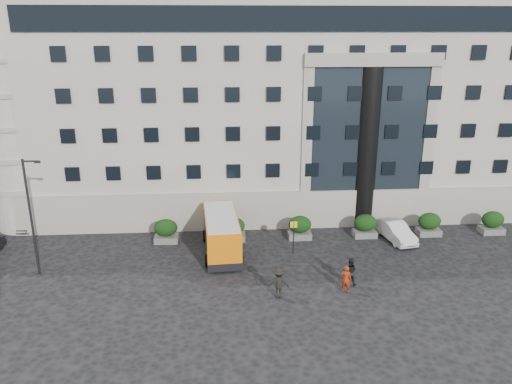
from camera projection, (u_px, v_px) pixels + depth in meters
ground at (218, 290)px, 31.53m from camera, size 120.00×120.00×0.00m
civic_building at (277, 99)px, 49.90m from camera, size 44.00×24.00×18.00m
entrance_column at (366, 149)px, 39.99m from camera, size 1.80×1.80×13.00m
apartment_far at (1, 67)px, 62.34m from camera, size 13.00×13.00×22.00m
hedge_a at (166, 231)px, 38.37m from camera, size 1.80×1.26×1.84m
hedge_b at (233, 229)px, 38.70m from camera, size 1.80×1.26×1.84m
hedge_c at (300, 227)px, 39.02m from camera, size 1.80×1.26×1.84m
hedge_d at (365, 225)px, 39.35m from camera, size 1.80×1.26×1.84m
hedge_e at (429, 224)px, 39.68m from camera, size 1.80×1.26×1.84m
hedge_f at (492, 222)px, 40.01m from camera, size 1.80×1.26×1.84m
street_lamp at (31, 213)px, 32.24m from camera, size 1.16×0.18×8.00m
bus_stop_sign at (294, 232)px, 36.06m from camera, size 0.50×0.08×2.52m
minibus at (222, 233)px, 36.34m from camera, size 2.96×6.99×2.86m
red_truck at (73, 183)px, 47.61m from camera, size 3.31×6.13×3.16m
parked_car_c at (33, 217)px, 41.70m from camera, size 2.28×4.82×1.36m
parked_car_d at (40, 202)px, 45.44m from camera, size 2.78×4.93×1.30m
white_taxi at (396, 231)px, 38.80m from camera, size 2.34×4.60×1.45m
pedestrian_a at (346, 279)px, 31.07m from camera, size 0.77×0.64×1.79m
pedestrian_b at (350, 272)px, 31.93m from camera, size 1.05×0.91×1.87m
pedestrian_c at (279, 283)px, 30.42m from camera, size 1.36×0.89×1.97m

